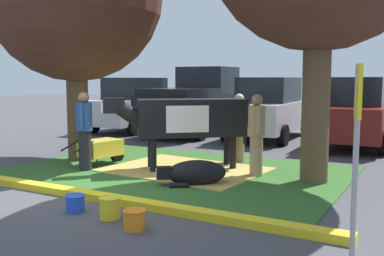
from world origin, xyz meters
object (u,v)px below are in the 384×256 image
at_px(person_visitor_far, 257,133).
at_px(bucket_blue, 75,203).
at_px(cow_holstein, 187,118).
at_px(wheelbarrow, 102,148).
at_px(bucket_yellow, 110,207).
at_px(bucket_orange, 134,219).
at_px(hatchback_white, 269,109).
at_px(person_handler, 84,129).
at_px(parking_sign, 357,124).
at_px(calf_lying, 195,173).
at_px(sedan_silver, 135,105).
at_px(person_visitor_near, 239,126).
at_px(pickup_truck_black, 198,103).
at_px(sedan_blue, 355,113).

distance_m(person_visitor_far, bucket_blue, 3.93).
distance_m(cow_holstein, bucket_blue, 3.62).
xyz_separation_m(wheelbarrow, bucket_blue, (2.06, -3.00, -0.25)).
bearing_deg(bucket_yellow, bucket_orange, -19.51).
bearing_deg(person_visitor_far, bucket_blue, -112.62).
bearing_deg(hatchback_white, person_handler, -103.37).
bearing_deg(hatchback_white, bucket_orange, -80.85).
distance_m(cow_holstein, bucket_yellow, 3.70).
bearing_deg(parking_sign, person_handler, 158.94).
height_order(cow_holstein, wheelbarrow, cow_holstein).
bearing_deg(bucket_yellow, wheelbarrow, 132.28).
relative_size(cow_holstein, person_visitor_far, 1.58).
relative_size(person_handler, bucket_orange, 5.53).
xyz_separation_m(calf_lying, hatchback_white, (-1.06, 7.00, 0.75)).
relative_size(bucket_blue, bucket_orange, 0.99).
distance_m(bucket_blue, sedan_silver, 10.67).
xyz_separation_m(person_visitor_near, person_visitor_far, (0.90, -1.21, 0.02)).
distance_m(person_visitor_far, sedan_silver, 8.95).
bearing_deg(bucket_blue, hatchback_white, 91.74).
bearing_deg(sedan_silver, bucket_orange, -53.69).
bearing_deg(sedan_silver, pickup_truck_black, 9.04).
height_order(bucket_blue, bucket_yellow, bucket_yellow).
bearing_deg(cow_holstein, pickup_truck_black, 116.34).
xyz_separation_m(person_visitor_far, bucket_yellow, (-0.81, -3.57, -0.73)).
distance_m(bucket_yellow, sedan_silver, 11.04).
distance_m(parking_sign, pickup_truck_black, 11.71).
distance_m(hatchback_white, sedan_blue, 2.78).
relative_size(person_visitor_near, wheelbarrow, 1.00).
height_order(person_visitor_far, wheelbarrow, person_visitor_far).
bearing_deg(person_handler, bucket_yellow, -41.77).
bearing_deg(person_visitor_near, bucket_blue, -96.95).
bearing_deg(cow_holstein, parking_sign, -40.46).
relative_size(bucket_yellow, sedan_silver, 0.07).
bearing_deg(hatchback_white, cow_holstein, -88.12).
distance_m(person_visitor_near, pickup_truck_black, 5.94).
height_order(person_visitor_far, sedan_blue, sedan_blue).
relative_size(cow_holstein, person_visitor_near, 1.61).
relative_size(bucket_yellow, pickup_truck_black, 0.06).
xyz_separation_m(wheelbarrow, parking_sign, (5.98, -2.93, 1.11)).
relative_size(parking_sign, sedan_silver, 0.47).
distance_m(calf_lying, wheelbarrow, 2.93).
height_order(bucket_blue, pickup_truck_black, pickup_truck_black).
bearing_deg(sedan_blue, bucket_blue, -105.51).
bearing_deg(person_visitor_far, person_handler, -160.08).
bearing_deg(hatchback_white, parking_sign, -65.50).
bearing_deg(person_handler, calf_lying, -0.83).
bearing_deg(cow_holstein, calf_lying, -54.32).
bearing_deg(person_handler, wheelbarrow, 100.60).
relative_size(person_visitor_far, pickup_truck_black, 0.31).
xyz_separation_m(person_visitor_near, sedan_blue, (1.90, 4.17, 0.11)).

